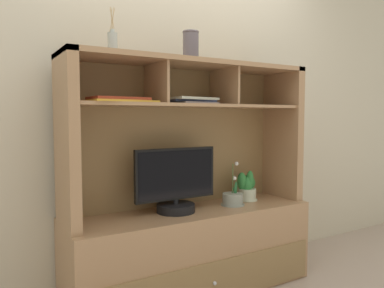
# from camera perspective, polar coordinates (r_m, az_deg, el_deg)

# --- Properties ---
(back_wall) EXTENTS (6.00, 0.02, 2.80)m
(back_wall) POSITION_cam_1_polar(r_m,az_deg,el_deg) (2.71, -3.13, 9.06)
(back_wall) COLOR beige
(back_wall) RESTS_ON ground
(media_console) EXTENTS (1.67, 0.54, 1.53)m
(media_console) POSITION_cam_1_polar(r_m,az_deg,el_deg) (2.56, -0.09, -12.39)
(media_console) COLOR #A17853
(media_console) RESTS_ON ground
(tv_monitor) EXTENTS (0.56, 0.25, 0.42)m
(tv_monitor) POSITION_cam_1_polar(r_m,az_deg,el_deg) (2.42, -2.50, -6.37)
(tv_monitor) COLOR black
(tv_monitor) RESTS_ON media_console
(potted_orchid) EXTENTS (0.17, 0.17, 0.31)m
(potted_orchid) POSITION_cam_1_polar(r_m,az_deg,el_deg) (2.65, 6.25, -8.35)
(potted_orchid) COLOR gray
(potted_orchid) RESTS_ON media_console
(potted_fern) EXTENTS (0.15, 0.15, 0.22)m
(potted_fern) POSITION_cam_1_polar(r_m,az_deg,el_deg) (2.80, 8.38, -6.62)
(potted_fern) COLOR beige
(potted_fern) RESTS_ON media_console
(magazine_stack_left) EXTENTS (0.34, 0.29, 0.04)m
(magazine_stack_left) POSITION_cam_1_polar(r_m,az_deg,el_deg) (2.47, -0.41, 6.61)
(magazine_stack_left) COLOR gray
(magazine_stack_left) RESTS_ON media_console
(magazine_stack_centre) EXTENTS (0.40, 0.30, 0.03)m
(magazine_stack_centre) POSITION_cam_1_polar(r_m,az_deg,el_deg) (2.19, -11.04, 6.61)
(magazine_stack_centre) COLOR gold
(magazine_stack_centre) RESTS_ON media_console
(diffuser_bottle) EXTENTS (0.06, 0.06, 0.26)m
(diffuser_bottle) POSITION_cam_1_polar(r_m,az_deg,el_deg) (2.23, -12.06, 14.95)
(diffuser_bottle) COLOR #ACB2AA
(diffuser_bottle) RESTS_ON media_console
(ceramic_vase) EXTENTS (0.11, 0.11, 0.20)m
(ceramic_vase) POSITION_cam_1_polar(r_m,az_deg,el_deg) (2.50, -0.19, 14.71)
(ceramic_vase) COLOR #585058
(ceramic_vase) RESTS_ON media_console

